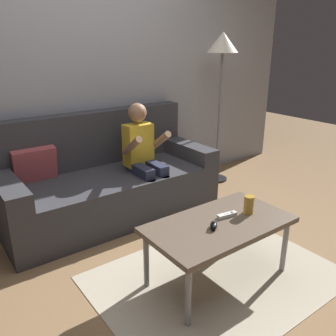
# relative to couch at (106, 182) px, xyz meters

# --- Properties ---
(ground_plane) EXTENTS (10.31, 10.31, 0.00)m
(ground_plane) POSITION_rel_couch_xyz_m (0.03, -1.19, -0.30)
(ground_plane) COLOR olive
(wall_back) EXTENTS (5.15, 0.05, 2.50)m
(wall_back) POSITION_rel_couch_xyz_m (0.03, 0.38, 0.95)
(wall_back) COLOR #999EA8
(wall_back) RESTS_ON ground
(couch) EXTENTS (1.88, 0.80, 0.90)m
(couch) POSITION_rel_couch_xyz_m (0.00, 0.00, 0.00)
(couch) COLOR #38383D
(couch) RESTS_ON ground
(person_seated_on_couch) EXTENTS (0.35, 0.43, 1.00)m
(person_seated_on_couch) POSITION_rel_couch_xyz_m (0.28, -0.19, 0.26)
(person_seated_on_couch) COLOR #282D47
(person_seated_on_couch) RESTS_ON ground
(coffee_table) EXTENTS (0.94, 0.52, 0.42)m
(coffee_table) POSITION_rel_couch_xyz_m (0.14, -1.30, 0.08)
(coffee_table) COLOR brown
(coffee_table) RESTS_ON ground
(area_rug) EXTENTS (1.57, 1.15, 0.01)m
(area_rug) POSITION_rel_couch_xyz_m (0.14, -1.30, -0.30)
(area_rug) COLOR #BCB299
(area_rug) RESTS_ON ground
(game_remote_white_near_edge) EXTENTS (0.14, 0.06, 0.03)m
(game_remote_white_near_edge) POSITION_rel_couch_xyz_m (0.23, -1.27, 0.13)
(game_remote_white_near_edge) COLOR white
(game_remote_white_near_edge) RESTS_ON coffee_table
(nunchuk_black) EXTENTS (0.09, 0.10, 0.05)m
(nunchuk_black) POSITION_rel_couch_xyz_m (0.06, -1.33, 0.14)
(nunchuk_black) COLOR black
(nunchuk_black) RESTS_ON coffee_table
(soda_can) EXTENTS (0.07, 0.07, 0.12)m
(soda_can) POSITION_rel_couch_xyz_m (0.38, -1.32, 0.18)
(soda_can) COLOR #B78C2D
(soda_can) RESTS_ON coffee_table
(floor_lamp) EXTENTS (0.32, 0.32, 1.59)m
(floor_lamp) POSITION_rel_couch_xyz_m (1.39, 0.01, 1.07)
(floor_lamp) COLOR black
(floor_lamp) RESTS_ON ground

